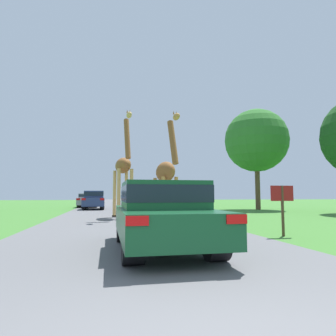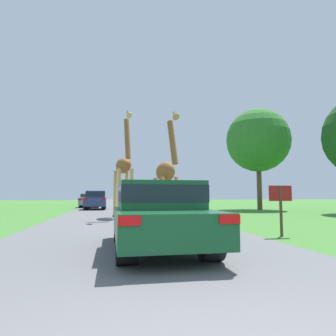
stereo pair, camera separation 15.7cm
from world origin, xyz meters
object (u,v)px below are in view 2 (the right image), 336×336
at_px(car_lead_maroon, 158,213).
at_px(car_queue_left, 135,202).
at_px(car_queue_right, 139,200).
at_px(sign_post, 281,201).
at_px(car_far_ahead, 96,200).
at_px(car_verge_right, 90,200).
at_px(tree_right_cluster, 258,140).
at_px(giraffe_near_road, 166,172).
at_px(giraffe_companion, 124,168).

bearing_deg(car_lead_maroon, car_queue_left, 87.51).
relative_size(car_lead_maroon, car_queue_left, 0.90).
height_order(car_queue_right, sign_post, sign_post).
height_order(car_queue_left, car_far_ahead, car_far_ahead).
relative_size(car_far_ahead, car_verge_right, 0.94).
bearing_deg(car_verge_right, car_queue_left, -71.61).
bearing_deg(tree_right_cluster, car_verge_right, 149.96).
bearing_deg(tree_right_cluster, car_far_ahead, 166.34).
bearing_deg(car_lead_maroon, giraffe_near_road, 78.22).
bearing_deg(car_lead_maroon, car_far_ahead, 96.49).
bearing_deg(car_queue_left, car_verge_right, 108.39).
relative_size(car_far_ahead, tree_right_cluster, 0.50).
relative_size(car_far_ahead, sign_post, 2.90).
height_order(car_queue_left, sign_post, sign_post).
bearing_deg(car_verge_right, giraffe_companion, -80.21).
bearing_deg(car_verge_right, car_far_ahead, -81.08).
bearing_deg(giraffe_companion, tree_right_cluster, -154.55).
height_order(giraffe_near_road, tree_right_cluster, tree_right_cluster).
xyz_separation_m(car_far_ahead, car_verge_right, (-0.77, 4.90, -0.09)).
xyz_separation_m(car_queue_left, sign_post, (3.16, -12.30, 0.31)).
bearing_deg(car_verge_right, sign_post, -73.70).
distance_m(car_lead_maroon, car_queue_left, 13.72).
bearing_deg(tree_right_cluster, giraffe_companion, -147.81).
bearing_deg(giraffe_companion, car_queue_right, -104.64).
xyz_separation_m(car_queue_right, tree_right_cluster, (9.07, -9.67, 5.02)).
xyz_separation_m(car_lead_maroon, car_queue_right, (1.97, 26.08, -0.06)).
distance_m(car_queue_right, tree_right_cluster, 14.18).
bearing_deg(car_queue_right, car_far_ahead, -123.14).
xyz_separation_m(car_queue_right, sign_post, (1.78, -24.68, 0.29)).
height_order(car_queue_right, tree_right_cluster, tree_right_cluster).
bearing_deg(car_far_ahead, car_queue_left, -64.49).
bearing_deg(car_queue_right, sign_post, -85.86).
relative_size(car_queue_left, car_far_ahead, 1.14).
bearing_deg(car_far_ahead, giraffe_near_road, -72.77).
relative_size(giraffe_near_road, car_queue_right, 1.02).
bearing_deg(car_far_ahead, giraffe_companion, -79.80).
bearing_deg(giraffe_companion, sign_post, 111.03).
height_order(giraffe_near_road, car_far_ahead, giraffe_near_road).
xyz_separation_m(giraffe_companion, car_queue_left, (0.96, 4.47, -1.90)).
bearing_deg(sign_post, car_far_ahead, 108.20).
xyz_separation_m(giraffe_companion, car_far_ahead, (-1.87, 10.40, -1.77)).
relative_size(tree_right_cluster, sign_post, 5.85).
height_order(giraffe_companion, tree_right_cluster, tree_right_cluster).
bearing_deg(car_lead_maroon, tree_right_cluster, 56.08).
distance_m(car_queue_left, car_verge_right, 11.41).
distance_m(giraffe_near_road, sign_post, 6.54).
bearing_deg(tree_right_cluster, car_lead_maroon, -123.92).
bearing_deg(giraffe_companion, car_queue_left, -108.82).
relative_size(giraffe_near_road, sign_post, 3.43).
distance_m(giraffe_near_road, tree_right_cluster, 13.52).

